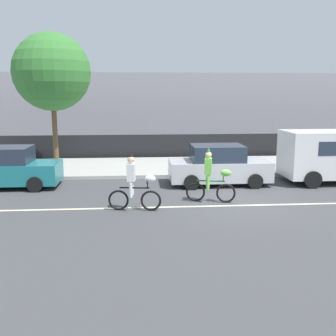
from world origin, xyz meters
TOP-DOWN VIEW (x-y plane):
  - ground_plane at (0.00, 0.00)m, footprint 80.00×80.00m
  - road_centre_line at (0.00, -0.50)m, footprint 36.00×0.14m
  - sidewalk_curb at (0.00, 6.50)m, footprint 60.00×5.00m
  - fence_line at (0.00, 9.40)m, footprint 40.00×0.08m
  - building_backdrop at (-3.19, 18.00)m, footprint 28.00×8.00m
  - parade_cyclist_zebra at (-3.53, -0.79)m, footprint 1.71×0.51m
  - parade_cyclist_lime at (-0.91, 0.01)m, footprint 1.69×0.57m
  - parked_car_teal at (-8.66, 2.78)m, footprint 4.10×1.92m
  - parked_car_silver at (-0.10, 2.68)m, footprint 4.10×1.92m
  - street_tree_near_lamp at (-7.37, 6.12)m, footprint 3.61×3.61m

SIDE VIEW (x-z plane):
  - ground_plane at x=0.00m, z-range 0.00..0.00m
  - road_centre_line at x=0.00m, z-range 0.00..0.01m
  - sidewalk_curb at x=0.00m, z-range 0.00..0.15m
  - fence_line at x=0.00m, z-range 0.00..1.40m
  - parked_car_teal at x=-8.66m, z-range -0.04..1.60m
  - parked_car_silver at x=-0.10m, z-range -0.04..1.60m
  - parade_cyclist_zebra at x=-3.53m, z-range -0.12..1.80m
  - parade_cyclist_lime at x=-0.91m, z-range -0.12..1.80m
  - building_backdrop at x=-3.19m, z-range 0.00..5.10m
  - street_tree_near_lamp at x=-7.37m, z-range 1.51..7.87m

